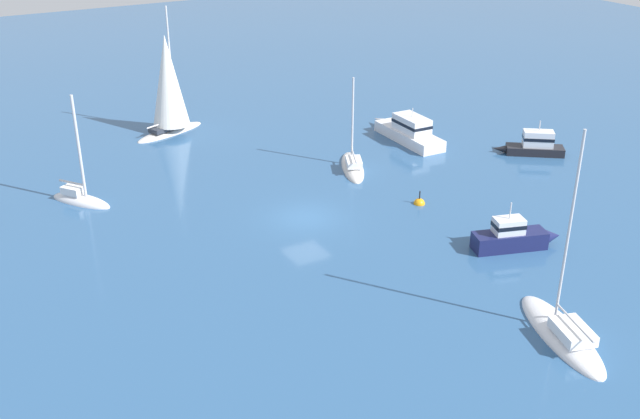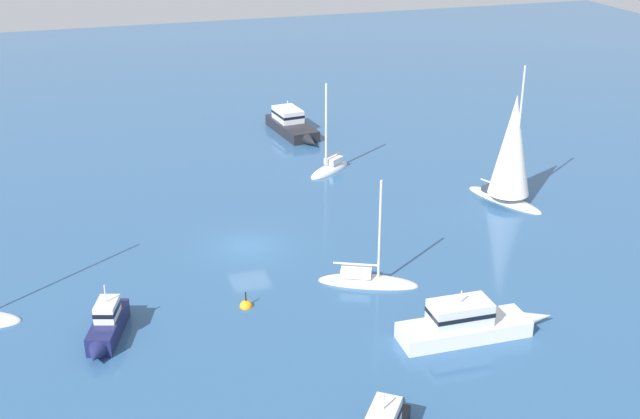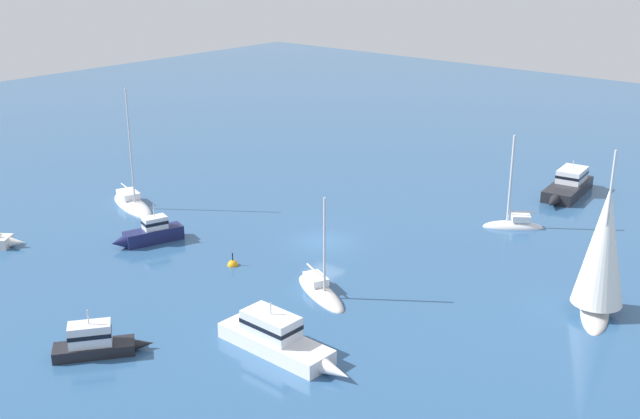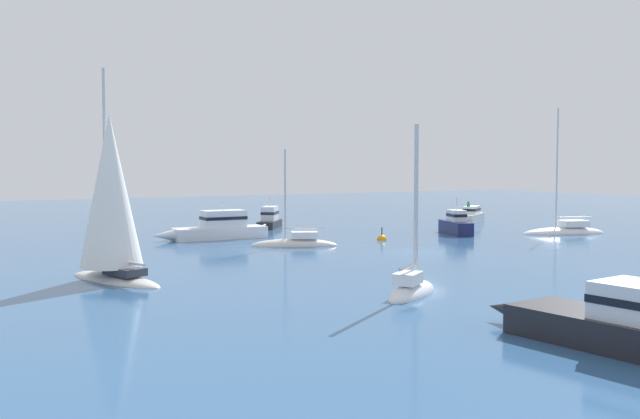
{
  "view_description": "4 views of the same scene",
  "coord_description": "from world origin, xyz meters",
  "px_view_note": "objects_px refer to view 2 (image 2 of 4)",
  "views": [
    {
      "loc": [
        -36.76,
        19.89,
        20.12
      ],
      "look_at": [
        -1.35,
        -0.25,
        1.05
      ],
      "focal_mm": 41.77,
      "sensor_mm": 36.0,
      "label": 1
    },
    {
      "loc": [
        -9.74,
        -46.18,
        22.87
      ],
      "look_at": [
        4.33,
        -1.54,
        2.69
      ],
      "focal_mm": 45.54,
      "sensor_mm": 36.0,
      "label": 2
    },
    {
      "loc": [
        34.13,
        -40.51,
        21.24
      ],
      "look_at": [
        -2.24,
        2.25,
        1.34
      ],
      "focal_mm": 43.64,
      "sensor_mm": 36.0,
      "label": 3
    },
    {
      "loc": [
        27.37,
        36.45,
        5.6
      ],
      "look_at": [
        1.83,
        -10.12,
        2.19
      ],
      "focal_mm": 40.46,
      "sensor_mm": 36.0,
      "label": 4
    }
  ],
  "objects_px": {
    "ketch_1": "(330,168)",
    "cabin_cruiser": "(467,323)",
    "motor_cruiser_1": "(106,326)",
    "sailboat": "(367,282)",
    "channel_buoy": "(246,306)",
    "powerboat": "(292,124)",
    "sailboat_1": "(511,152)"
  },
  "relations": [
    {
      "from": "ketch_1",
      "to": "cabin_cruiser",
      "type": "height_order",
      "value": "ketch_1"
    },
    {
      "from": "ketch_1",
      "to": "powerboat",
      "type": "relative_size",
      "value": 0.89
    },
    {
      "from": "sailboat",
      "to": "ketch_1",
      "type": "height_order",
      "value": "ketch_1"
    },
    {
      "from": "powerboat",
      "to": "ketch_1",
      "type": "bearing_deg",
      "value": -5.79
    },
    {
      "from": "motor_cruiser_1",
      "to": "cabin_cruiser",
      "type": "bearing_deg",
      "value": 90.81
    },
    {
      "from": "cabin_cruiser",
      "to": "motor_cruiser_1",
      "type": "height_order",
      "value": "motor_cruiser_1"
    },
    {
      "from": "powerboat",
      "to": "channel_buoy",
      "type": "bearing_deg",
      "value": -27.4
    },
    {
      "from": "sailboat_1",
      "to": "motor_cruiser_1",
      "type": "xyz_separation_m",
      "value": [
        -29.1,
        -10.21,
        -3.07
      ]
    },
    {
      "from": "cabin_cruiser",
      "to": "motor_cruiser_1",
      "type": "bearing_deg",
      "value": 164.23
    },
    {
      "from": "powerboat",
      "to": "motor_cruiser_1",
      "type": "xyz_separation_m",
      "value": [
        -18.5,
        -30.5,
        -0.08
      ]
    },
    {
      "from": "sailboat",
      "to": "powerboat",
      "type": "height_order",
      "value": "sailboat"
    },
    {
      "from": "sailboat_1",
      "to": "channel_buoy",
      "type": "distance_m",
      "value": 23.68
    },
    {
      "from": "cabin_cruiser",
      "to": "motor_cruiser_1",
      "type": "distance_m",
      "value": 18.68
    },
    {
      "from": "cabin_cruiser",
      "to": "channel_buoy",
      "type": "height_order",
      "value": "cabin_cruiser"
    },
    {
      "from": "sailboat",
      "to": "motor_cruiser_1",
      "type": "bearing_deg",
      "value": -148.76
    },
    {
      "from": "powerboat",
      "to": "channel_buoy",
      "type": "xyz_separation_m",
      "value": [
        -10.91,
        -29.44,
        -0.81
      ]
    },
    {
      "from": "sailboat_1",
      "to": "powerboat",
      "type": "xyz_separation_m",
      "value": [
        -10.6,
        20.29,
        -2.99
      ]
    },
    {
      "from": "cabin_cruiser",
      "to": "powerboat",
      "type": "xyz_separation_m",
      "value": [
        0.63,
        35.92,
        -0.01
      ]
    },
    {
      "from": "ketch_1",
      "to": "motor_cruiser_1",
      "type": "distance_m",
      "value": 27.47
    },
    {
      "from": "motor_cruiser_1",
      "to": "sailboat_1",
      "type": "bearing_deg",
      "value": 127.03
    },
    {
      "from": "ketch_1",
      "to": "powerboat",
      "type": "height_order",
      "value": "ketch_1"
    },
    {
      "from": "sailboat",
      "to": "channel_buoy",
      "type": "bearing_deg",
      "value": -150.84
    },
    {
      "from": "sailboat",
      "to": "powerboat",
      "type": "xyz_separation_m",
      "value": [
        3.52,
        28.95,
        0.7
      ]
    },
    {
      "from": "ketch_1",
      "to": "channel_buoy",
      "type": "xyz_separation_m",
      "value": [
        -11.14,
        -19.03,
        -0.2
      ]
    },
    {
      "from": "cabin_cruiser",
      "to": "powerboat",
      "type": "bearing_deg",
      "value": 90.11
    },
    {
      "from": "sailboat",
      "to": "channel_buoy",
      "type": "distance_m",
      "value": 7.4
    },
    {
      "from": "ketch_1",
      "to": "cabin_cruiser",
      "type": "bearing_deg",
      "value": 52.73
    },
    {
      "from": "channel_buoy",
      "to": "sailboat",
      "type": "bearing_deg",
      "value": 3.79
    },
    {
      "from": "sailboat",
      "to": "cabin_cruiser",
      "type": "distance_m",
      "value": 7.58
    },
    {
      "from": "channel_buoy",
      "to": "cabin_cruiser",
      "type": "bearing_deg",
      "value": -32.21
    },
    {
      "from": "sailboat_1",
      "to": "sailboat",
      "type": "bearing_deg",
      "value": -79.76
    },
    {
      "from": "sailboat",
      "to": "sailboat_1",
      "type": "bearing_deg",
      "value": 56.91
    }
  ]
}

